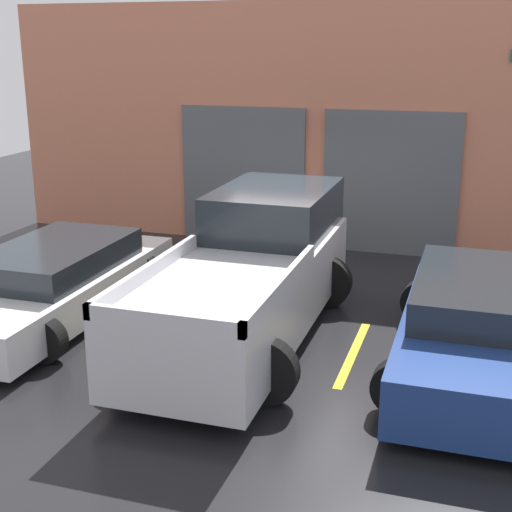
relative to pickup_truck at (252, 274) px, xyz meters
name	(u,v)px	position (x,y,z in m)	size (l,w,h in m)	color
ground_plane	(284,294)	(0.00, 1.74, -0.89)	(28.00, 28.00, 0.00)	black
shophouse_building	(328,129)	(-0.01, 5.03, 1.50)	(13.67, 0.68, 4.84)	#D17A5B
pickup_truck	(252,274)	(0.00, 0.00, 0.00)	(2.40, 5.42, 1.92)	silver
sedan_white	(55,282)	(-3.08, -0.27, -0.36)	(2.21, 4.78, 1.11)	white
sedan_side	(475,325)	(3.08, -0.28, -0.30)	(2.18, 4.72, 1.22)	navy
parking_stripe_left	(147,327)	(-1.54, -0.30, -0.89)	(0.12, 2.20, 0.01)	gold
parking_stripe_centre	(353,353)	(1.54, -0.30, -0.89)	(0.12, 2.20, 0.01)	gold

